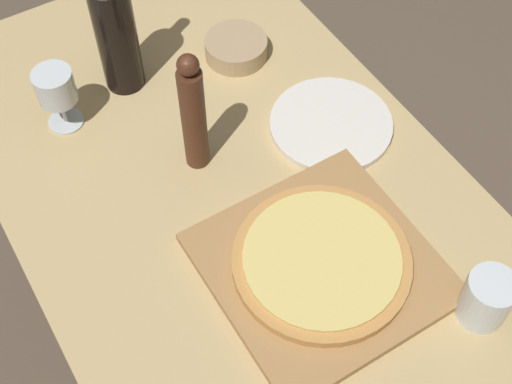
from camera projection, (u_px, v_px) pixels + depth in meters
ground_plane at (247, 362)px, 1.90m from camera, size 12.00×12.00×0.00m
dining_table at (244, 233)px, 1.36m from camera, size 0.77×1.37×0.76m
cutting_board at (321, 267)px, 1.19m from camera, size 0.36×0.36×0.02m
pizza at (322, 260)px, 1.17m from camera, size 0.30×0.30×0.02m
wine_bottle at (115, 27)px, 1.33m from camera, size 0.08×0.08×0.36m
pepper_mill at (193, 114)px, 1.23m from camera, size 0.04×0.04×0.26m
wine_glass at (56, 89)px, 1.31m from camera, size 0.07×0.07×0.13m
small_bowl at (236, 48)px, 1.47m from camera, size 0.13×0.13×0.04m
drinking_tumbler at (487, 299)px, 1.11m from camera, size 0.08×0.08×0.10m
dinner_plate at (331, 124)px, 1.37m from camera, size 0.24×0.24×0.01m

